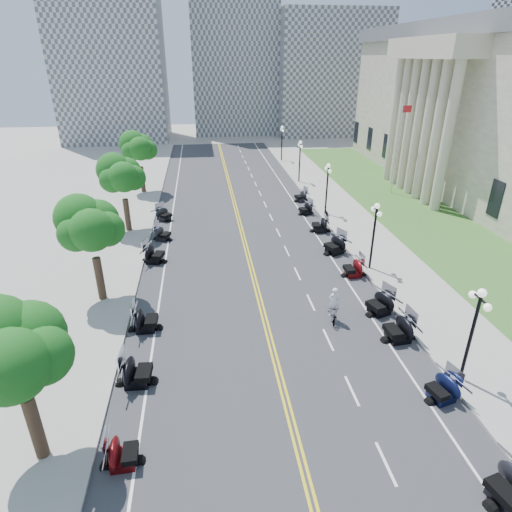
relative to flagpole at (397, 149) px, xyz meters
name	(u,v)px	position (x,y,z in m)	size (l,w,h in m)	color
ground	(261,306)	(-18.00, -22.00, -5.00)	(160.00, 160.00, 0.00)	gray
road	(245,243)	(-18.00, -12.00, -5.00)	(16.00, 90.00, 0.01)	#333335
centerline_yellow_a	(243,243)	(-18.12, -12.00, -4.99)	(0.12, 90.00, 0.00)	yellow
centerline_yellow_b	(246,243)	(-17.88, -12.00, -4.99)	(0.12, 90.00, 0.00)	yellow
edge_line_north	(319,239)	(-11.60, -12.00, -4.99)	(0.12, 90.00, 0.00)	white
edge_line_south	(168,247)	(-24.40, -12.00, -4.99)	(0.12, 90.00, 0.00)	white
lane_dash_3	(386,463)	(-14.80, -34.00, -4.99)	(0.12, 2.00, 0.00)	white
lane_dash_4	(352,390)	(-14.80, -30.00, -4.99)	(0.12, 2.00, 0.00)	white
lane_dash_5	(328,340)	(-14.80, -26.00, -4.99)	(0.12, 2.00, 0.00)	white
lane_dash_6	(311,302)	(-14.80, -22.00, -4.99)	(0.12, 2.00, 0.00)	white
lane_dash_7	(297,274)	(-14.80, -18.00, -4.99)	(0.12, 2.00, 0.00)	white
lane_dash_8	(287,251)	(-14.80, -14.00, -4.99)	(0.12, 2.00, 0.00)	white
lane_dash_9	(278,232)	(-14.80, -10.00, -4.99)	(0.12, 2.00, 0.00)	white
lane_dash_10	(271,217)	(-14.80, -6.00, -4.99)	(0.12, 2.00, 0.00)	white
lane_dash_11	(265,204)	(-14.80, -2.00, -4.99)	(0.12, 2.00, 0.00)	white
lane_dash_12	(260,193)	(-14.80, 2.00, -4.99)	(0.12, 2.00, 0.00)	white
lane_dash_13	(256,184)	(-14.80, 6.00, -4.99)	(0.12, 2.00, 0.00)	white
lane_dash_14	(252,176)	(-14.80, 10.00, -4.99)	(0.12, 2.00, 0.00)	white
lane_dash_15	(248,168)	(-14.80, 14.00, -4.99)	(0.12, 2.00, 0.00)	white
lane_dash_16	(245,162)	(-14.80, 18.00, -4.99)	(0.12, 2.00, 0.00)	white
lane_dash_17	(243,156)	(-14.80, 22.00, -4.99)	(0.12, 2.00, 0.00)	white
lane_dash_18	(240,151)	(-14.80, 26.00, -4.99)	(0.12, 2.00, 0.00)	white
lane_dash_19	(238,146)	(-14.80, 30.00, -4.99)	(0.12, 2.00, 0.00)	white
sidewalk_north	(365,236)	(-7.50, -12.00, -4.92)	(5.00, 90.00, 0.15)	#9E9991
sidewalk_south	(116,249)	(-28.50, -12.00, -4.92)	(5.00, 90.00, 0.15)	#9E9991
lawn	(402,204)	(-0.50, -4.00, -4.95)	(9.00, 60.00, 0.10)	#356023
distant_block_a	(112,64)	(-36.00, 40.00, 8.00)	(18.00, 14.00, 26.00)	gray
distant_block_b	(234,51)	(-14.00, 46.00, 10.00)	(16.00, 12.00, 30.00)	gray
distant_block_c	(327,74)	(4.00, 43.00, 6.00)	(20.00, 14.00, 22.00)	gray
street_lamp_1	(471,336)	(-9.40, -30.00, -2.40)	(0.50, 1.20, 4.90)	black
street_lamp_2	(373,237)	(-9.40, -18.00, -2.40)	(0.50, 1.20, 4.90)	black
street_lamp_3	(327,189)	(-9.40, -6.00, -2.40)	(0.50, 1.20, 4.90)	black
street_lamp_4	(300,162)	(-9.40, 6.00, -2.40)	(0.50, 1.20, 4.90)	black
street_lamp_5	(282,143)	(-9.40, 18.00, -2.40)	(0.50, 1.20, 4.90)	black
flagpole	(397,149)	(0.00, 0.00, 0.00)	(1.10, 0.20, 10.00)	silver
tree_1	(15,360)	(-28.00, -32.00, -0.25)	(4.80, 4.80, 9.20)	#235619
tree_2	(91,232)	(-28.00, -20.00, -0.25)	(4.80, 4.80, 9.20)	#235619
tree_3	(122,179)	(-28.00, -8.00, -0.25)	(4.80, 4.80, 9.20)	#235619
tree_4	(139,151)	(-28.00, 4.00, -0.25)	(4.80, 4.80, 9.20)	#235619
motorcycle_n_2	(512,486)	(-11.15, -35.99, -4.24)	(2.18, 2.18, 1.52)	black
motorcycle_n_3	(443,387)	(-10.93, -31.01, -4.34)	(1.89, 1.89, 1.32)	black
motorcycle_n_4	(399,328)	(-10.99, -26.45, -4.24)	(2.18, 2.18, 1.53)	black
motorcycle_n_5	(380,303)	(-10.97, -23.73, -4.26)	(2.11, 2.11, 1.48)	black
motorcycle_n_6	(354,267)	(-10.93, -18.80, -4.31)	(1.96, 1.96, 1.37)	#590A0C
motorcycle_n_7	(335,244)	(-11.12, -14.87, -4.23)	(2.20, 2.20, 1.54)	black
motorcycle_n_8	(320,224)	(-11.07, -10.25, -4.28)	(2.06, 2.06, 1.44)	black
motorcycle_n_9	(306,208)	(-11.27, -5.56, -4.37)	(1.80, 1.80, 1.26)	black
motorcycle_n_10	(301,196)	(-10.81, -1.44, -4.36)	(1.82, 1.82, 1.28)	black
motorcycle_s_3	(122,452)	(-24.84, -32.72, -4.36)	(1.83, 1.83, 1.28)	#590A0C
motorcycle_s_4	(136,370)	(-24.85, -28.18, -4.24)	(2.16, 2.16, 1.51)	black
motorcycle_s_5	(145,319)	(-24.89, -23.70, -4.27)	(2.09, 2.09, 1.47)	black
motorcycle_s_7	(154,253)	(-25.20, -14.73, -4.25)	(2.13, 2.13, 1.49)	black
motorcycle_s_8	(162,233)	(-24.86, -10.44, -4.36)	(1.83, 1.83, 1.28)	black
motorcycle_s_9	(164,214)	(-25.06, -5.53, -4.33)	(1.92, 1.92, 1.35)	black
bicycle	(333,312)	(-14.04, -24.17, -4.43)	(0.54, 1.91, 1.15)	#A51414
cyclist_rider	(335,290)	(-14.04, -24.17, -2.92)	(0.68, 0.45, 1.87)	silver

